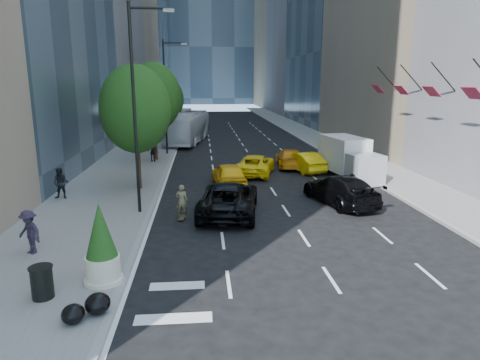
{
  "coord_description": "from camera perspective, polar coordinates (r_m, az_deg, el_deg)",
  "views": [
    {
      "loc": [
        -3.28,
        -17.07,
        6.58
      ],
      "look_at": [
        -1.38,
        4.39,
        1.6
      ],
      "focal_mm": 32.0,
      "sensor_mm": 36.0,
      "label": 1
    }
  ],
  "objects": [
    {
      "name": "box_truck",
      "position": [
        30.51,
        14.32,
        2.88
      ],
      "size": [
        3.02,
        6.11,
        2.8
      ],
      "rotation": [
        0.0,
        0.0,
        0.16
      ],
      "color": "silver",
      "rests_on": "ground"
    },
    {
      "name": "pedestrian_c",
      "position": [
        18.17,
        -26.28,
        -6.24
      ],
      "size": [
        1.27,
        1.14,
        1.71
      ],
      "primitive_type": "imported",
      "rotation": [
        0.0,
        0.0,
        -0.58
      ],
      "color": "#282030",
      "rests_on": "sidewalk_left"
    },
    {
      "name": "lamp_far",
      "position": [
        39.19,
        -9.73,
        11.71
      ],
      "size": [
        2.13,
        0.22,
        10.0
      ],
      "color": "black",
      "rests_on": "sidewalk_left"
    },
    {
      "name": "city_bus",
      "position": [
        47.48,
        -6.94,
        6.97
      ],
      "size": [
        4.81,
        12.21,
        3.32
      ],
      "primitive_type": "imported",
      "rotation": [
        0.0,
        0.0,
        -0.17
      ],
      "color": "silver",
      "rests_on": "ground"
    },
    {
      "name": "skateboarder",
      "position": [
        20.9,
        -7.76,
        -3.1
      ],
      "size": [
        0.66,
        0.49,
        1.64
      ],
      "primitive_type": "imported",
      "rotation": [
        0.0,
        0.0,
        2.97
      ],
      "color": "brown",
      "rests_on": "ground"
    },
    {
      "name": "sidewalk_right",
      "position": [
        49.33,
        10.63,
        5.22
      ],
      "size": [
        4.0,
        120.0,
        0.15
      ],
      "primitive_type": "cube",
      "color": "slate",
      "rests_on": "ground"
    },
    {
      "name": "tree_far",
      "position": [
        49.26,
        -9.81,
        10.55
      ],
      "size": [
        3.9,
        3.9,
        6.92
      ],
      "color": "#302112",
      "rests_on": "sidewalk_left"
    },
    {
      "name": "lamp_near",
      "position": [
        21.3,
        -13.52,
        10.6
      ],
      "size": [
        2.13,
        0.22,
        10.0
      ],
      "color": "black",
      "rests_on": "sidewalk_left"
    },
    {
      "name": "pedestrian_a",
      "position": [
        25.87,
        -22.77,
        -0.4
      ],
      "size": [
        0.9,
        0.73,
        1.76
      ],
      "primitive_type": "imported",
      "rotation": [
        0.0,
        0.0,
        -0.07
      ],
      "color": "black",
      "rests_on": "sidewalk_left"
    },
    {
      "name": "traffic_signal",
      "position": [
        57.2,
        -8.34,
        10.53
      ],
      "size": [
        2.48,
        0.53,
        5.2
      ],
      "color": "black",
      "rests_on": "sidewalk_left"
    },
    {
      "name": "tree_mid",
      "position": [
        36.3,
        -11.48,
        10.77
      ],
      "size": [
        4.5,
        4.5,
        7.99
      ],
      "color": "#302112",
      "rests_on": "sidewalk_left"
    },
    {
      "name": "tower_right_far",
      "position": [
        119.24,
        7.78,
        21.79
      ],
      "size": [
        20.0,
        24.0,
        50.0
      ],
      "primitive_type": "cube",
      "color": "#82705A",
      "rests_on": "ground"
    },
    {
      "name": "taxi_a",
      "position": [
        27.35,
        -1.51,
        0.74
      ],
      "size": [
        2.26,
        4.66,
        1.53
      ],
      "primitive_type": "imported",
      "rotation": [
        0.0,
        0.0,
        3.24
      ],
      "color": "yellow",
      "rests_on": "ground"
    },
    {
      "name": "black_sedan_lincoln",
      "position": [
        21.59,
        -1.49,
        -2.43
      ],
      "size": [
        3.61,
        6.31,
        1.66
      ],
      "primitive_type": "imported",
      "rotation": [
        0.0,
        0.0,
        2.99
      ],
      "color": "black",
      "rests_on": "ground"
    },
    {
      "name": "taxi_b",
      "position": [
        32.31,
        8.41,
        2.44
      ],
      "size": [
        2.75,
        4.69,
        1.46
      ],
      "primitive_type": "imported",
      "rotation": [
        0.0,
        0.0,
        3.43
      ],
      "color": "#E4BC0C",
      "rests_on": "ground"
    },
    {
      "name": "planter_shrub",
      "position": [
        14.65,
        -18.01,
        -8.23
      ],
      "size": [
        1.12,
        1.12,
        2.69
      ],
      "color": "beige",
      "rests_on": "sidewalk_left"
    },
    {
      "name": "sidewalk_left",
      "position": [
        47.86,
        -11.94,
        4.92
      ],
      "size": [
        6.0,
        120.0,
        0.15
      ],
      "primitive_type": "cube",
      "color": "slate",
      "rests_on": "ground"
    },
    {
      "name": "taxi_c",
      "position": [
        30.86,
        2.05,
        2.07
      ],
      "size": [
        3.67,
        5.64,
        1.44
      ],
      "primitive_type": "imported",
      "rotation": [
        0.0,
        0.0,
        2.88
      ],
      "color": "yellow",
      "rests_on": "ground"
    },
    {
      "name": "black_sedan_mercedes",
      "position": [
        24.05,
        13.21,
        -1.25
      ],
      "size": [
        3.49,
        5.87,
        1.59
      ],
      "primitive_type": "imported",
      "rotation": [
        0.0,
        0.0,
        3.39
      ],
      "color": "black",
      "rests_on": "ground"
    },
    {
      "name": "ground",
      "position": [
        18.58,
        5.48,
        -7.78
      ],
      "size": [
        160.0,
        160.0,
        0.0
      ],
      "primitive_type": "plane",
      "color": "black",
      "rests_on": "ground"
    },
    {
      "name": "tree_near",
      "position": [
        26.41,
        -13.78,
        9.16
      ],
      "size": [
        4.2,
        4.2,
        7.46
      ],
      "color": "#302112",
      "rests_on": "sidewalk_left"
    },
    {
      "name": "facade_flags",
      "position": [
        30.44,
        22.6,
        11.3
      ],
      "size": [
        1.85,
        13.3,
        2.05
      ],
      "color": "black",
      "rests_on": "ground"
    },
    {
      "name": "garbage_bags",
      "position": [
        13.11,
        -19.61,
        -15.74
      ],
      "size": [
        1.22,
        1.18,
        0.6
      ],
      "color": "black",
      "rests_on": "sidewalk_left"
    },
    {
      "name": "pedestrian_b",
      "position": [
        35.75,
        -11.53,
        3.64
      ],
      "size": [
        0.95,
        0.52,
        1.54
      ],
      "primitive_type": "imported",
      "rotation": [
        0.0,
        0.0,
        2.97
      ],
      "color": "black",
      "rests_on": "sidewalk_left"
    },
    {
      "name": "trash_can",
      "position": [
        14.57,
        -24.89,
        -12.34
      ],
      "size": [
        0.65,
        0.65,
        0.97
      ],
      "primitive_type": "cylinder",
      "color": "black",
      "rests_on": "sidewalk_left"
    },
    {
      "name": "taxi_d",
      "position": [
        33.79,
        6.66,
        2.92
      ],
      "size": [
        2.47,
        5.07,
        1.42
      ],
      "primitive_type": "imported",
      "rotation": [
        0.0,
        0.0,
        3.04
      ],
      "color": "orange",
      "rests_on": "ground"
    }
  ]
}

